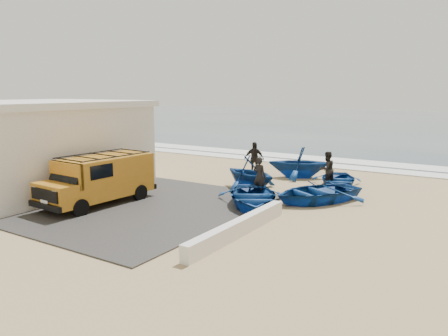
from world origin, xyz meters
The scene contains 16 objects.
ground centered at (0.00, 0.00, 0.00)m, with size 160.00×160.00×0.00m, color tan.
slab centered at (-2.00, -2.00, 0.03)m, with size 12.00×10.00×0.05m, color #383533.
ocean centered at (0.00, 56.00, 0.00)m, with size 180.00×88.00×0.01m, color #385166.
surf_line centered at (0.00, 12.00, 0.03)m, with size 180.00×1.60×0.06m, color white.
surf_wash centered at (0.00, 14.50, 0.02)m, with size 180.00×2.20×0.04m, color white.
building centered at (-7.50, -2.00, 2.16)m, with size 8.40×9.40×4.30m.
parapet centered at (5.00, -3.00, 0.28)m, with size 0.35×6.00×0.55m, color silver.
van centered at (-2.09, -2.62, 1.15)m, with size 2.21×5.07×2.14m.
boat_near_left centered at (3.58, 0.52, 0.43)m, with size 2.94×4.12×0.85m, color navy.
boat_near_right centered at (5.54, 2.73, 0.43)m, with size 2.97×4.15×0.86m, color navy.
boat_mid_left centered at (1.85, 3.37, 0.82)m, with size 2.69×3.12×1.64m, color navy.
boat_mid_right centered at (5.38, 6.12, 0.37)m, with size 2.53×3.54×0.73m, color navy.
boat_far_left centered at (2.72, 7.42, 0.86)m, with size 2.83×3.28×1.73m, color navy.
fisherman_front centered at (2.88, 2.44, 0.91)m, with size 0.66×0.43×1.81m, color black.
fisherman_middle centered at (4.87, 5.92, 0.90)m, with size 0.87×0.68×1.80m, color black.
fisherman_back centered at (0.38, 6.51, 0.97)m, with size 1.14×0.48×1.95m, color black.
Camera 1 is at (12.12, -15.10, 4.78)m, focal length 35.00 mm.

